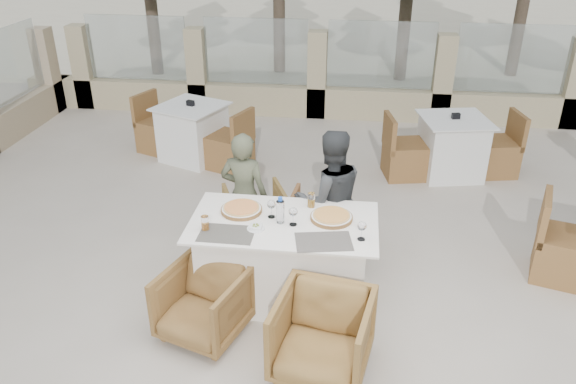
# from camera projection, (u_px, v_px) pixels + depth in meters

# --- Properties ---
(ground) EXTENTS (80.00, 80.00, 0.00)m
(ground) POSITION_uv_depth(u_px,v_px,m) (274.00, 288.00, 5.21)
(ground) COLOR #B9AD9E
(ground) RESTS_ON ground
(sand_patch) EXTENTS (30.00, 16.00, 0.01)m
(sand_patch) POSITION_uv_depth(u_px,v_px,m) (340.00, 17.00, 17.55)
(sand_patch) COLOR beige
(sand_patch) RESTS_ON ground
(perimeter_wall_far) EXTENTS (10.00, 0.34, 1.60)m
(perimeter_wall_far) POSITION_uv_depth(u_px,v_px,m) (317.00, 69.00, 9.07)
(perimeter_wall_far) COLOR tan
(perimeter_wall_far) RESTS_ON ground
(dining_table) EXTENTS (1.60, 0.90, 0.77)m
(dining_table) POSITION_uv_depth(u_px,v_px,m) (284.00, 259.00, 4.95)
(dining_table) COLOR white
(dining_table) RESTS_ON ground
(placemat_near_left) EXTENTS (0.45, 0.30, 0.00)m
(placemat_near_left) POSITION_uv_depth(u_px,v_px,m) (227.00, 234.00, 4.60)
(placemat_near_left) COLOR #58544C
(placemat_near_left) RESTS_ON dining_table
(placemat_near_right) EXTENTS (0.50, 0.38, 0.00)m
(placemat_near_right) POSITION_uv_depth(u_px,v_px,m) (324.00, 242.00, 4.49)
(placemat_near_right) COLOR #5F5952
(placemat_near_right) RESTS_ON dining_table
(pizza_left) EXTENTS (0.45, 0.45, 0.05)m
(pizza_left) POSITION_uv_depth(u_px,v_px,m) (241.00, 209.00, 4.92)
(pizza_left) COLOR #EB5820
(pizza_left) RESTS_ON dining_table
(pizza_right) EXTENTS (0.40, 0.40, 0.05)m
(pizza_right) POSITION_uv_depth(u_px,v_px,m) (331.00, 217.00, 4.80)
(pizza_right) COLOR orange
(pizza_right) RESTS_ON dining_table
(water_bottle) EXTENTS (0.08, 0.08, 0.24)m
(water_bottle) POSITION_uv_depth(u_px,v_px,m) (280.00, 210.00, 4.71)
(water_bottle) COLOR #C2E0FF
(water_bottle) RESTS_ON dining_table
(wine_glass_centre) EXTENTS (0.08, 0.08, 0.18)m
(wine_glass_centre) POSITION_uv_depth(u_px,v_px,m) (271.00, 208.00, 4.80)
(wine_glass_centre) COLOR white
(wine_glass_centre) RESTS_ON dining_table
(wine_glass_near) EXTENTS (0.09, 0.09, 0.18)m
(wine_glass_near) POSITION_uv_depth(u_px,v_px,m) (293.00, 215.00, 4.68)
(wine_glass_near) COLOR silver
(wine_glass_near) RESTS_ON dining_table
(wine_glass_corner) EXTENTS (0.08, 0.08, 0.18)m
(wine_glass_corner) POSITION_uv_depth(u_px,v_px,m) (362.00, 230.00, 4.48)
(wine_glass_corner) COLOR white
(wine_glass_corner) RESTS_ON dining_table
(beer_glass_left) EXTENTS (0.08, 0.08, 0.13)m
(beer_glass_left) POSITION_uv_depth(u_px,v_px,m) (205.00, 223.00, 4.63)
(beer_glass_left) COLOR orange
(beer_glass_left) RESTS_ON dining_table
(beer_glass_right) EXTENTS (0.09, 0.09, 0.13)m
(beer_glass_right) POSITION_uv_depth(u_px,v_px,m) (311.00, 200.00, 4.98)
(beer_glass_right) COLOR orange
(beer_glass_right) RESTS_ON dining_table
(olive_dish) EXTENTS (0.14, 0.14, 0.04)m
(olive_dish) POSITION_uv_depth(u_px,v_px,m) (256.00, 227.00, 4.65)
(olive_dish) COLOR white
(olive_dish) RESTS_ON dining_table
(armchair_far_left) EXTENTS (0.79, 0.80, 0.56)m
(armchair_far_left) POSITION_uv_depth(u_px,v_px,m) (256.00, 214.00, 5.89)
(armchair_far_left) COLOR olive
(armchair_far_left) RESTS_ON ground
(armchair_far_right) EXTENTS (0.65, 0.67, 0.55)m
(armchair_far_right) POSITION_uv_depth(u_px,v_px,m) (319.00, 220.00, 5.78)
(armchair_far_right) COLOR #925E35
(armchair_far_right) RESTS_ON ground
(armchair_near_left) EXTENTS (0.81, 0.82, 0.59)m
(armchair_near_left) POSITION_uv_depth(u_px,v_px,m) (203.00, 304.00, 4.54)
(armchair_near_left) COLOR brown
(armchair_near_left) RESTS_ON ground
(armchair_near_right) EXTENTS (0.80, 0.82, 0.64)m
(armchair_near_right) POSITION_uv_depth(u_px,v_px,m) (322.00, 336.00, 4.17)
(armchair_near_right) COLOR olive
(armchair_near_right) RESTS_ON ground
(diner_left) EXTENTS (0.51, 0.37, 1.29)m
(diner_left) POSITION_uv_depth(u_px,v_px,m) (244.00, 195.00, 5.48)
(diner_left) COLOR #51563E
(diner_left) RESTS_ON ground
(diner_right) EXTENTS (0.81, 0.71, 1.39)m
(diner_right) POSITION_uv_depth(u_px,v_px,m) (330.00, 199.00, 5.29)
(diner_right) COLOR #35383A
(diner_right) RESTS_ON ground
(bg_table_a) EXTENTS (1.83, 1.37, 0.77)m
(bg_table_a) POSITION_uv_depth(u_px,v_px,m) (193.00, 132.00, 7.69)
(bg_table_a) COLOR white
(bg_table_a) RESTS_ON ground
(bg_table_b) EXTENTS (1.77, 1.12, 0.77)m
(bg_table_b) POSITION_uv_depth(u_px,v_px,m) (451.00, 147.00, 7.23)
(bg_table_b) COLOR white
(bg_table_b) RESTS_ON ground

